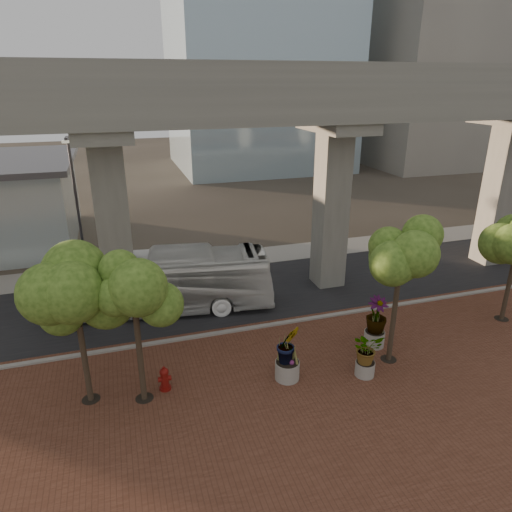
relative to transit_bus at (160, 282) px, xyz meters
name	(u,v)px	position (x,y,z in m)	size (l,w,h in m)	color
ground	(241,311)	(3.99, -1.42, -1.64)	(160.00, 160.00, 0.00)	#312C24
brick_plaza	(297,406)	(3.99, -9.42, -1.61)	(70.00, 13.00, 0.06)	brown
asphalt_road	(231,295)	(3.99, 0.58, -1.62)	(90.00, 8.00, 0.04)	black
curb_strip	(251,328)	(3.99, -3.42, -1.56)	(70.00, 0.25, 0.16)	gray
far_sidewalk	(211,261)	(3.99, 6.08, -1.61)	(90.00, 3.00, 0.06)	gray
transit_viaduct	(229,169)	(3.99, 0.58, 5.64)	(72.00, 5.60, 12.40)	gray
midrise_block	(436,76)	(41.99, 34.58, 10.36)	(18.00, 16.00, 24.00)	gray
transit_bus	(160,282)	(0.00, 0.00, 0.00)	(2.77, 11.80, 3.29)	silver
fire_hydrant	(165,379)	(-0.67, -6.92, -1.09)	(0.52, 0.47, 1.04)	maroon
planter_front	(367,350)	(7.42, -8.46, -0.39)	(1.80, 1.80, 1.98)	gray
planter_right	(376,317)	(8.99, -6.55, -0.10)	(2.29, 2.29, 2.45)	gray
planter_left	(288,347)	(4.24, -7.70, -0.08)	(2.25, 2.25, 2.48)	#A4A094
street_tree_far_west	(75,299)	(-3.50, -6.70, 2.73)	(3.67, 3.67, 6.01)	#443327
street_tree_near_west	(133,292)	(-1.51, -7.26, 2.98)	(3.28, 3.28, 6.09)	#443327
street_tree_near_east	(402,250)	(9.03, -7.76, 3.59)	(3.62, 3.62, 6.85)	#443327
streetlamp_west	(77,202)	(-3.94, 4.94, 3.44)	(0.43, 1.26, 8.71)	#313137
streetlamp_east	(345,181)	(13.54, 5.68, 3.38)	(0.43, 1.25, 8.61)	#323238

